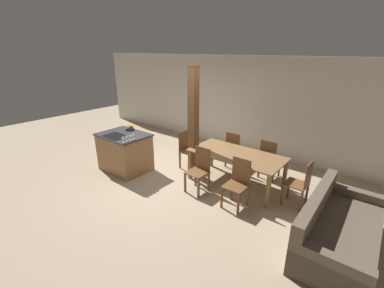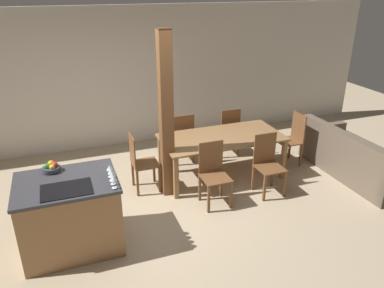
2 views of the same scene
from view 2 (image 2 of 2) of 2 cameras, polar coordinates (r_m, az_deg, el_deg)
name	(u,v)px [view 2 (image 2 of 2)]	position (r m, az deg, el deg)	size (l,w,h in m)	color
ground_plane	(158,216)	(5.49, -5.26, -10.80)	(16.00, 16.00, 0.00)	tan
wall_back	(117,79)	(7.49, -11.41, 9.72)	(11.20, 0.08, 2.70)	silver
kitchen_island	(71,214)	(4.90, -18.02, -10.13)	(1.19, 0.91, 0.94)	#9E7047
fruit_bowl	(51,167)	(4.93, -20.66, -3.35)	(0.22, 0.22, 0.12)	#383D47
wine_glass_near	(114,179)	(4.30, -11.87, -5.18)	(0.08, 0.08, 0.16)	silver
wine_glass_middle	(112,175)	(4.38, -12.06, -4.62)	(0.08, 0.08, 0.16)	silver
wine_glass_far	(111,171)	(4.46, -12.25, -4.08)	(0.08, 0.08, 0.16)	silver
wine_glass_end	(110,168)	(4.54, -12.43, -3.56)	(0.08, 0.08, 0.16)	silver
dining_table	(222,141)	(6.25, 4.56, 0.48)	(2.03, 1.00, 0.73)	olive
dining_chair_near_left	(214,173)	(5.55, 3.30, -4.37)	(0.40, 0.40, 0.95)	brown
dining_chair_near_right	(267,163)	(5.93, 11.43, -2.87)	(0.40, 0.40, 0.95)	brown
dining_chair_far_left	(182,137)	(6.77, -1.53, 1.04)	(0.40, 0.40, 0.95)	brown
dining_chair_far_right	(228,131)	(7.09, 5.47, 2.01)	(0.40, 0.40, 0.95)	brown
dining_chair_head_end	(140,162)	(5.91, -7.87, -2.70)	(0.40, 0.40, 0.95)	brown
dining_chair_foot_end	(292,138)	(6.96, 15.00, 0.86)	(0.40, 0.40, 0.95)	brown
couch	(357,160)	(7.01, 23.78, -2.22)	(0.96, 2.04, 0.82)	brown
timber_post	(166,117)	(5.49, -3.97, 4.06)	(0.19, 0.19, 2.52)	brown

